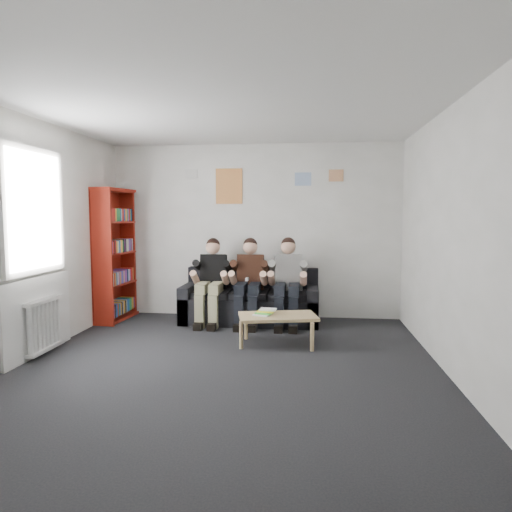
{
  "coord_description": "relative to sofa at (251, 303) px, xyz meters",
  "views": [
    {
      "loc": [
        0.85,
        -4.61,
        1.61
      ],
      "look_at": [
        0.16,
        1.3,
        1.07
      ],
      "focal_mm": 32.0,
      "sensor_mm": 36.0,
      "label": 1
    }
  ],
  "objects": [
    {
      "name": "game_cases",
      "position": [
        0.34,
        -1.21,
        0.13
      ],
      "size": [
        0.26,
        0.24,
        0.06
      ],
      "rotation": [
        0.0,
        0.0,
        -0.31
      ],
      "color": "white",
      "rests_on": "coffee_table"
    },
    {
      "name": "radiator",
      "position": [
        -2.13,
        -1.92,
        0.07
      ],
      "size": [
        0.1,
        0.64,
        0.6
      ],
      "color": "white",
      "rests_on": "ground"
    },
    {
      "name": "poster_blue",
      "position": [
        0.77,
        0.37,
        1.87
      ],
      "size": [
        0.25,
        0.01,
        0.2
      ],
      "primitive_type": "cube",
      "color": "#3870BF",
      "rests_on": "room_shell"
    },
    {
      "name": "poster_large",
      "position": [
        -0.38,
        0.37,
        1.77
      ],
      "size": [
        0.42,
        0.01,
        0.55
      ],
      "primitive_type": "cube",
      "color": "gold",
      "rests_on": "room_shell"
    },
    {
      "name": "person_left",
      "position": [
        -0.56,
        -0.19,
        0.34
      ],
      "size": [
        0.39,
        0.83,
        1.26
      ],
      "rotation": [
        0.0,
        0.0,
        0.1
      ],
      "color": "black",
      "rests_on": "sofa"
    },
    {
      "name": "room_shell",
      "position": [
        0.02,
        -2.12,
        1.07
      ],
      "size": [
        5.0,
        5.0,
        5.0
      ],
      "color": "black",
      "rests_on": "ground"
    },
    {
      "name": "coffee_table",
      "position": [
        0.49,
        -1.21,
        0.05
      ],
      "size": [
        0.94,
        0.52,
        0.38
      ],
      "rotation": [
        0.0,
        0.0,
        0.22
      ],
      "color": "#D6B47B",
      "rests_on": "ground"
    },
    {
      "name": "poster_sign",
      "position": [
        -0.98,
        0.37,
        1.97
      ],
      "size": [
        0.2,
        0.01,
        0.14
      ],
      "primitive_type": "cube",
      "color": "silver",
      "rests_on": "room_shell"
    },
    {
      "name": "person_middle",
      "position": [
        -0.0,
        -0.19,
        0.34
      ],
      "size": [
        0.39,
        0.84,
        1.26
      ],
      "rotation": [
        0.0,
        0.0,
        0.03
      ],
      "color": "#452417",
      "rests_on": "sofa"
    },
    {
      "name": "bookshelf",
      "position": [
        -2.06,
        -0.12,
        0.72
      ],
      "size": [
        0.3,
        0.9,
        2.0
      ],
      "rotation": [
        0.0,
        0.0,
        -0.08
      ],
      "color": "maroon",
      "rests_on": "ground"
    },
    {
      "name": "window",
      "position": [
        -2.21,
        -1.92,
        0.75
      ],
      "size": [
        0.05,
        1.3,
        2.36
      ],
      "color": "white",
      "rests_on": "room_shell"
    },
    {
      "name": "person_right",
      "position": [
        0.56,
        -0.19,
        0.35
      ],
      "size": [
        0.4,
        0.85,
        1.28
      ],
      "rotation": [
        0.0,
        0.0,
        0.15
      ],
      "color": "white",
      "rests_on": "sofa"
    },
    {
      "name": "poster_pink",
      "position": [
        1.27,
        0.37,
        1.92
      ],
      "size": [
        0.22,
        0.01,
        0.18
      ],
      "primitive_type": "cube",
      "color": "#B33875",
      "rests_on": "room_shell"
    },
    {
      "name": "sofa",
      "position": [
        0.0,
        0.0,
        0.0
      ],
      "size": [
        2.02,
        0.83,
        0.78
      ],
      "color": "black",
      "rests_on": "ground"
    }
  ]
}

